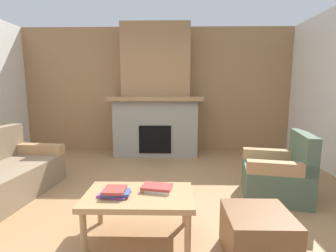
# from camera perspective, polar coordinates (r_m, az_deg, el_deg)

# --- Properties ---
(ground) EXTENTS (9.00, 9.00, 0.00)m
(ground) POSITION_cam_1_polar(r_m,az_deg,el_deg) (3.03, -6.04, -18.86)
(ground) COLOR #9E754C
(wall_back_wood_panel) EXTENTS (6.00, 0.12, 2.70)m
(wall_back_wood_panel) POSITION_cam_1_polar(r_m,az_deg,el_deg) (5.68, -2.50, 8.13)
(wall_back_wood_panel) COLOR #997047
(wall_back_wood_panel) RESTS_ON ground
(fireplace) EXTENTS (1.90, 0.82, 2.70)m
(fireplace) POSITION_cam_1_polar(r_m,az_deg,el_deg) (5.31, -2.74, 6.09)
(fireplace) COLOR gray
(fireplace) RESTS_ON ground
(armchair) EXTENTS (0.90, 0.90, 0.85)m
(armchair) POSITION_cam_1_polar(r_m,az_deg,el_deg) (3.57, 23.92, -10.13)
(armchair) COLOR #4C604C
(armchair) RESTS_ON ground
(coffee_table) EXTENTS (1.00, 0.60, 0.43)m
(coffee_table) POSITION_cam_1_polar(r_m,az_deg,el_deg) (2.43, -6.64, -16.27)
(coffee_table) COLOR tan
(coffee_table) RESTS_ON ground
(ottoman) EXTENTS (0.52, 0.52, 0.40)m
(ottoman) POSITION_cam_1_polar(r_m,az_deg,el_deg) (2.36, 19.64, -22.40)
(ottoman) COLOR brown
(ottoman) RESTS_ON ground
(book_stack_near_edge) EXTENTS (0.29, 0.22, 0.07)m
(book_stack_near_edge) POSITION_cam_1_polar(r_m,az_deg,el_deg) (2.39, -12.02, -14.51)
(book_stack_near_edge) COLOR #7A3D84
(book_stack_near_edge) RESTS_ON coffee_table
(book_stack_center) EXTENTS (0.31, 0.23, 0.05)m
(book_stack_center) POSITION_cam_1_polar(r_m,az_deg,el_deg) (2.45, -2.36, -13.92)
(book_stack_center) COLOR beige
(book_stack_center) RESTS_ON coffee_table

